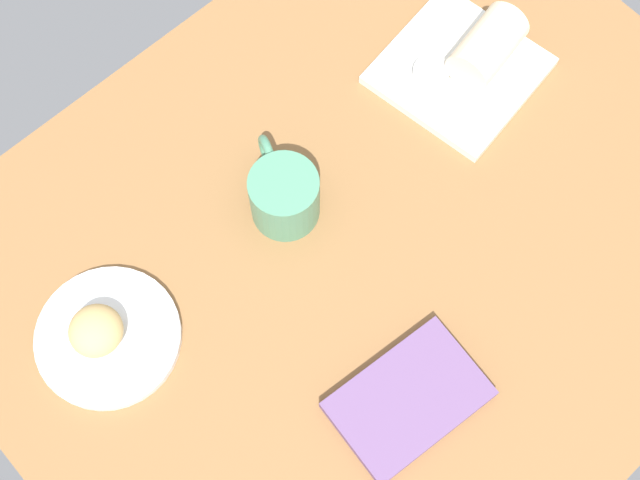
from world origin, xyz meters
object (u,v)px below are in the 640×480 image
object	(u,v)px
coffee_mug	(284,194)
scone_pastry	(96,331)
round_plate	(108,337)
square_plate	(459,71)
sauce_cup	(431,73)
book_stack	(408,400)
breakfast_wrap	(487,47)

from	to	relation	value
coffee_mug	scone_pastry	bearing A→B (deg)	175.80
round_plate	square_plate	bearing A→B (deg)	-2.48
scone_pastry	sauce_cup	world-z (taller)	scone_pastry
round_plate	coffee_mug	distance (cm)	29.92
square_plate	coffee_mug	size ratio (longest dim) A/B	1.51
book_stack	coffee_mug	xyz separation A→B (cm)	(6.28, 30.94, 3.63)
book_stack	coffee_mug	size ratio (longest dim) A/B	1.45
coffee_mug	breakfast_wrap	bearing A→B (deg)	-3.94
scone_pastry	breakfast_wrap	distance (cm)	67.45
sauce_cup	breakfast_wrap	size ratio (longest dim) A/B	0.45
square_plate	breakfast_wrap	size ratio (longest dim) A/B	1.81
square_plate	coffee_mug	xyz separation A→B (cm)	(-33.51, 1.11, 3.88)
square_plate	book_stack	bearing A→B (deg)	-143.14
round_plate	breakfast_wrap	xyz separation A→B (cm)	(66.63, -4.17, 4.34)
breakfast_wrap	book_stack	size ratio (longest dim) A/B	0.57
square_plate	sauce_cup	size ratio (longest dim) A/B	4.01
sauce_cup	book_stack	xyz separation A→B (cm)	(-35.40, -31.63, -1.68)
scone_pastry	breakfast_wrap	world-z (taller)	breakfast_wrap
sauce_cup	breakfast_wrap	distance (cm)	8.84
round_plate	coffee_mug	size ratio (longest dim) A/B	1.38
coffee_mug	book_stack	bearing A→B (deg)	-101.47
breakfast_wrap	coffee_mug	world-z (taller)	coffee_mug
breakfast_wrap	round_plate	bearing A→B (deg)	-104.63
square_plate	breakfast_wrap	xyz separation A→B (cm)	(3.51, -1.44, 4.24)
coffee_mug	sauce_cup	bearing A→B (deg)	1.36
round_plate	book_stack	bearing A→B (deg)	-54.36
sauce_cup	breakfast_wrap	xyz separation A→B (cm)	(7.90, -3.24, 2.31)
book_stack	coffee_mug	bearing A→B (deg)	78.53
scone_pastry	round_plate	bearing A→B (deg)	-43.15
breakfast_wrap	sauce_cup	bearing A→B (deg)	-123.39
scone_pastry	book_stack	bearing A→B (deg)	-54.12
round_plate	coffee_mug	bearing A→B (deg)	-3.13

